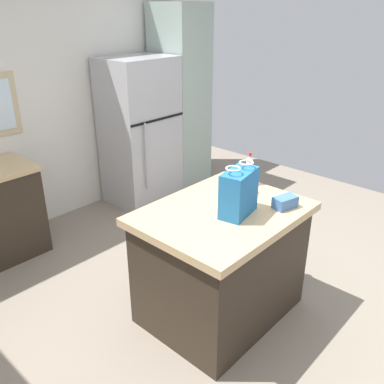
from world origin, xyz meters
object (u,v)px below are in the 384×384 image
small_box (285,202)px  tall_cabinet (180,100)px  shopping_bag (239,192)px  ear_defenders (246,192)px  bottle (249,170)px  kitchen_island (221,262)px  refrigerator (140,132)px

small_box → tall_cabinet: bearing=60.0°
shopping_bag → small_box: 0.38m
tall_cabinet → shopping_bag: (-1.68, -2.18, -0.07)m
ear_defenders → bottle: bearing=31.6°
tall_cabinet → ear_defenders: 2.47m
ear_defenders → kitchen_island: bearing=-175.4°
shopping_bag → small_box: shopping_bag is taller
tall_cabinet → small_box: bearing=-120.0°
bottle → ear_defenders: bottle is taller
refrigerator → tall_cabinet: bearing=0.0°
kitchen_island → shopping_bag: shopping_bag is taller
bottle → ear_defenders: size_ratio=1.37×
tall_cabinet → bottle: tall_cabinet is taller
tall_cabinet → bottle: size_ratio=8.38×
kitchen_island → bottle: 0.78m
shopping_bag → bottle: shopping_bag is taller
refrigerator → tall_cabinet: size_ratio=0.76×
tall_cabinet → bottle: 2.27m
shopping_bag → refrigerator: bearing=65.7°
refrigerator → small_box: size_ratio=9.93×
small_box → bottle: (0.17, 0.44, 0.08)m
refrigerator → ear_defenders: refrigerator is taller
kitchen_island → bottle: (0.51, 0.14, 0.57)m
kitchen_island → tall_cabinet: size_ratio=0.52×
kitchen_island → small_box: (0.34, -0.30, 0.49)m
refrigerator → shopping_bag: (-0.98, -2.18, 0.21)m
refrigerator → small_box: refrigerator is taller
shopping_bag → bottle: 0.54m
kitchen_island → ear_defenders: 0.57m
small_box → bottle: bottle is taller
kitchen_island → tall_cabinet: (1.70, 2.06, 0.68)m
bottle → shopping_bag: bearing=-152.4°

